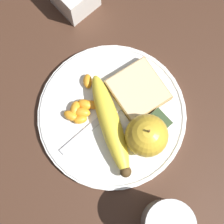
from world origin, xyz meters
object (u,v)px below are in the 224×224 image
(bread_slice, at_px, (137,89))
(fork, at_px, (104,116))
(jam_packet, at_px, (159,122))
(plate, at_px, (112,115))
(banana, at_px, (111,125))
(juice_glass, at_px, (167,224))
(apple, at_px, (147,136))

(bread_slice, relative_size, fork, 0.61)
(jam_packet, bearing_deg, plate, 36.96)
(banana, distance_m, bread_slice, 0.09)
(juice_glass, xyz_separation_m, apple, (0.13, -0.08, 0.00))
(bread_slice, height_order, fork, bread_slice)
(plate, height_order, juice_glass, juice_glass)
(apple, distance_m, jam_packet, 0.05)
(juice_glass, relative_size, fork, 0.55)
(apple, xyz_separation_m, bread_slice, (0.08, -0.05, -0.03))
(juice_glass, relative_size, bread_slice, 0.90)
(plate, relative_size, fork, 1.59)
(plate, height_order, fork, fork)
(juice_glass, bearing_deg, bread_slice, -31.62)
(banana, height_order, fork, banana)
(apple, bearing_deg, juice_glass, 149.50)
(plate, bearing_deg, juice_glass, 162.96)
(plate, xyz_separation_m, jam_packet, (-0.07, -0.05, 0.01))
(juice_glass, height_order, apple, same)
(apple, xyz_separation_m, jam_packet, (0.01, -0.04, -0.03))
(bread_slice, bearing_deg, jam_packet, 169.70)
(plate, height_order, jam_packet, jam_packet)
(juice_glass, distance_m, banana, 0.20)
(plate, xyz_separation_m, apple, (-0.08, -0.01, 0.04))
(plate, bearing_deg, fork, 57.90)
(plate, bearing_deg, bread_slice, -86.73)
(banana, bearing_deg, fork, -12.72)
(plate, bearing_deg, banana, 132.34)
(bread_slice, bearing_deg, plate, 93.27)
(fork, distance_m, jam_packet, 0.10)
(apple, relative_size, fork, 0.49)
(fork, bearing_deg, plate, -31.79)
(plate, distance_m, fork, 0.02)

